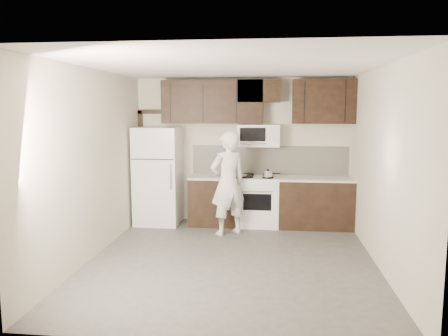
% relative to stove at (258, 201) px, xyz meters
% --- Properties ---
extents(floor, '(4.50, 4.50, 0.00)m').
position_rel_stove_xyz_m(floor, '(-0.30, -1.94, -0.46)').
color(floor, '#4A4745').
rests_on(floor, ground).
extents(back_wall, '(4.00, 0.00, 4.00)m').
position_rel_stove_xyz_m(back_wall, '(-0.30, 0.31, 0.89)').
color(back_wall, beige).
rests_on(back_wall, ground).
extents(ceiling, '(4.50, 4.50, 0.00)m').
position_rel_stove_xyz_m(ceiling, '(-0.30, -1.94, 2.24)').
color(ceiling, white).
rests_on(ceiling, back_wall).
extents(counter_run, '(2.95, 0.64, 0.91)m').
position_rel_stove_xyz_m(counter_run, '(0.30, 0.00, -0.00)').
color(counter_run, black).
rests_on(counter_run, floor).
extents(stove, '(0.76, 0.66, 0.94)m').
position_rel_stove_xyz_m(stove, '(0.00, 0.00, 0.00)').
color(stove, white).
rests_on(stove, floor).
extents(backsplash, '(2.90, 0.02, 0.54)m').
position_rel_stove_xyz_m(backsplash, '(0.20, 0.30, 0.72)').
color(backsplash, beige).
rests_on(backsplash, counter_run).
extents(upper_cabinets, '(3.48, 0.35, 0.78)m').
position_rel_stove_xyz_m(upper_cabinets, '(-0.09, 0.14, 1.82)').
color(upper_cabinets, black).
rests_on(upper_cabinets, back_wall).
extents(microwave, '(0.76, 0.42, 0.40)m').
position_rel_stove_xyz_m(microwave, '(-0.00, 0.12, 1.19)').
color(microwave, white).
rests_on(microwave, upper_cabinets).
extents(refrigerator, '(0.80, 0.76, 1.80)m').
position_rel_stove_xyz_m(refrigerator, '(-1.85, -0.05, 0.44)').
color(refrigerator, white).
rests_on(refrigerator, floor).
extents(door_trim, '(0.50, 0.08, 2.12)m').
position_rel_stove_xyz_m(door_trim, '(-2.22, 0.27, 0.79)').
color(door_trim, black).
rests_on(door_trim, floor).
extents(saucepan, '(0.30, 0.17, 0.17)m').
position_rel_stove_xyz_m(saucepan, '(0.18, -0.15, 0.52)').
color(saucepan, silver).
rests_on(saucepan, stove).
extents(baking_tray, '(0.45, 0.36, 0.02)m').
position_rel_stove_xyz_m(baking_tray, '(-0.34, -0.09, 0.46)').
color(baking_tray, black).
rests_on(baking_tray, counter_run).
extents(pizza, '(0.31, 0.31, 0.02)m').
position_rel_stove_xyz_m(pizza, '(-0.34, -0.09, 0.48)').
color(pizza, beige).
rests_on(pizza, baking_tray).
extents(person, '(0.77, 0.72, 1.77)m').
position_rel_stove_xyz_m(person, '(-0.49, -0.62, 0.43)').
color(person, silver).
rests_on(person, floor).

